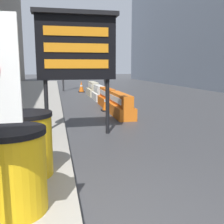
{
  "coord_description": "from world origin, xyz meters",
  "views": [
    {
      "loc": [
        -0.22,
        -2.2,
        1.71
      ],
      "look_at": [
        1.63,
        6.34,
        0.2
      ],
      "focal_mm": 42.0,
      "sensor_mm": 36.0,
      "label": 1
    }
  ],
  "objects": [
    {
      "name": "jersey_barrier_cream",
      "position": [
        2.0,
        13.37,
        0.36
      ],
      "size": [
        0.61,
        1.95,
        0.82
      ],
      "color": "beige",
      "rests_on": "ground_plane"
    },
    {
      "name": "barrel_drum_middle",
      "position": [
        -0.64,
        1.57,
        0.63
      ],
      "size": [
        0.74,
        0.74,
        0.92
      ],
      "color": "yellow",
      "rests_on": "sidewalk_left"
    },
    {
      "name": "jersey_barrier_white",
      "position": [
        2.0,
        11.19,
        0.33
      ],
      "size": [
        0.57,
        1.63,
        0.76
      ],
      "color": "silver",
      "rests_on": "ground_plane"
    },
    {
      "name": "traffic_cone_near",
      "position": [
        1.53,
        15.73,
        0.38
      ],
      "size": [
        0.43,
        0.43,
        0.77
      ],
      "color": "black",
      "rests_on": "ground_plane"
    },
    {
      "name": "message_board",
      "position": [
        0.31,
        4.3,
        2.17
      ],
      "size": [
        2.02,
        0.36,
        3.01
      ],
      "color": "black",
      "rests_on": "ground_plane"
    },
    {
      "name": "pedestrian_worker",
      "position": [
        2.8,
        13.19,
        1.02
      ],
      "size": [
        0.29,
        0.46,
        1.73
      ],
      "rotation": [
        0.0,
        0.0,
        4.67
      ],
      "color": "#333338",
      "rests_on": "ground_plane"
    },
    {
      "name": "jersey_barrier_orange_far",
      "position": [
        2.0,
        9.01,
        0.35
      ],
      "size": [
        0.58,
        1.78,
        0.79
      ],
      "color": "orange",
      "rests_on": "ground_plane"
    },
    {
      "name": "barrel_drum_foreground",
      "position": [
        -0.7,
        0.59,
        0.63
      ],
      "size": [
        0.74,
        0.74,
        0.92
      ],
      "color": "yellow",
      "rests_on": "sidewalk_left"
    },
    {
      "name": "traffic_cone_mid",
      "position": [
        1.73,
        7.79,
        0.34
      ],
      "size": [
        0.39,
        0.39,
        0.7
      ],
      "color": "black",
      "rests_on": "ground_plane"
    },
    {
      "name": "jersey_barrier_orange_near",
      "position": [
        2.0,
        6.65,
        0.35
      ],
      "size": [
        0.58,
        2.17,
        0.8
      ],
      "color": "orange",
      "rests_on": "ground_plane"
    },
    {
      "name": "traffic_light_near_curb",
      "position": [
        0.35,
        16.72,
        2.98
      ],
      "size": [
        0.28,
        0.45,
        4.12
      ],
      "color": "#2D2D30",
      "rests_on": "ground_plane"
    }
  ]
}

